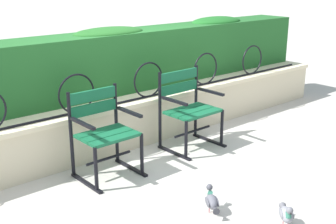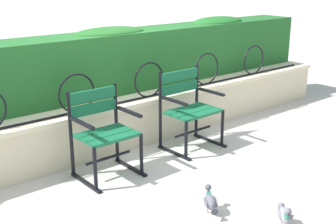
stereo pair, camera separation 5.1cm
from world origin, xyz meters
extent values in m
plane|color=#BCB7AD|center=(0.00, 0.00, 0.00)|extent=(60.00, 60.00, 0.00)
cube|color=beige|center=(0.00, 0.73, 0.25)|extent=(6.64, 0.35, 0.50)
cube|color=beige|center=(0.00, 0.73, 0.52)|extent=(6.64, 0.41, 0.05)
cylinder|color=black|center=(0.00, 0.65, 0.56)|extent=(6.12, 0.02, 0.02)
torus|color=black|center=(-0.74, 0.65, 0.76)|extent=(0.42, 0.02, 0.42)
torus|color=black|center=(0.20, 0.65, 0.76)|extent=(0.42, 0.02, 0.42)
torus|color=black|center=(1.14, 0.65, 0.76)|extent=(0.42, 0.02, 0.42)
torus|color=black|center=(2.07, 0.65, 0.76)|extent=(0.42, 0.02, 0.42)
cube|color=#236028|center=(0.00, 1.18, 0.91)|extent=(6.51, 0.56, 0.72)
ellipsoid|color=#235F23|center=(0.03, 1.18, 1.26)|extent=(0.93, 0.50, 0.13)
ellipsoid|color=#1F6524|center=(1.87, 1.18, 1.26)|extent=(0.87, 0.50, 0.15)
cube|color=#145B38|center=(-0.70, 0.01, 0.44)|extent=(0.53, 0.13, 0.03)
cube|color=#145B38|center=(-0.70, 0.15, 0.44)|extent=(0.53, 0.13, 0.03)
cube|color=#145B38|center=(-0.70, 0.28, 0.44)|extent=(0.53, 0.13, 0.03)
cube|color=#145B38|center=(-0.70, 0.39, 0.79)|extent=(0.53, 0.04, 0.11)
cube|color=#145B38|center=(-0.70, 0.39, 0.65)|extent=(0.53, 0.04, 0.11)
cylinder|color=black|center=(-0.44, 0.39, 0.43)|extent=(0.04, 0.04, 0.87)
cylinder|color=black|center=(-0.43, -0.04, 0.22)|extent=(0.04, 0.04, 0.44)
cube|color=black|center=(-0.44, 0.15, 0.01)|extent=(0.05, 0.52, 0.02)
cube|color=black|center=(-0.44, 0.15, 0.62)|extent=(0.04, 0.40, 0.03)
cylinder|color=black|center=(-0.97, 0.38, 0.43)|extent=(0.04, 0.04, 0.87)
cylinder|color=black|center=(-0.96, -0.05, 0.22)|extent=(0.04, 0.04, 0.44)
cube|color=black|center=(-0.97, 0.14, 0.01)|extent=(0.05, 0.52, 0.02)
cube|color=black|center=(-0.97, 0.14, 0.62)|extent=(0.04, 0.40, 0.03)
cylinder|color=black|center=(-0.70, 0.15, 0.20)|extent=(0.51, 0.03, 0.03)
cube|color=#145B38|center=(0.46, 0.02, 0.44)|extent=(0.58, 0.14, 0.03)
cube|color=#145B38|center=(0.45, 0.16, 0.44)|extent=(0.58, 0.14, 0.03)
cube|color=#145B38|center=(0.45, 0.30, 0.44)|extent=(0.58, 0.14, 0.03)
cube|color=#145B38|center=(0.45, 0.40, 0.82)|extent=(0.58, 0.04, 0.11)
cube|color=#145B38|center=(0.45, 0.40, 0.67)|extent=(0.58, 0.04, 0.11)
cylinder|color=black|center=(0.74, 0.41, 0.45)|extent=(0.04, 0.04, 0.90)
cylinder|color=black|center=(0.75, -0.02, 0.22)|extent=(0.04, 0.04, 0.44)
cube|color=black|center=(0.74, 0.17, 0.01)|extent=(0.05, 0.52, 0.02)
cube|color=black|center=(0.74, 0.17, 0.62)|extent=(0.05, 0.40, 0.03)
cylinder|color=black|center=(0.16, 0.39, 0.45)|extent=(0.04, 0.04, 0.90)
cylinder|color=black|center=(0.17, -0.04, 0.22)|extent=(0.04, 0.04, 0.44)
cube|color=black|center=(0.16, 0.15, 0.01)|extent=(0.05, 0.52, 0.02)
cube|color=black|center=(0.16, 0.15, 0.62)|extent=(0.05, 0.40, 0.03)
cylinder|color=black|center=(0.45, 0.16, 0.20)|extent=(0.55, 0.04, 0.03)
ellipsoid|color=gray|center=(-0.12, -1.54, 0.11)|extent=(0.20, 0.21, 0.11)
cylinder|color=#2D6B56|center=(-0.17, -1.58, 0.14)|extent=(0.07, 0.07, 0.06)
sphere|color=slate|center=(-0.18, -1.60, 0.20)|extent=(0.06, 0.06, 0.06)
cone|color=black|center=(-0.21, -1.63, 0.19)|extent=(0.03, 0.03, 0.01)
cone|color=#595960|center=(-0.04, -1.45, 0.10)|extent=(0.10, 0.10, 0.06)
ellipsoid|color=slate|center=(-0.08, -1.56, 0.11)|extent=(0.11, 0.12, 0.07)
ellipsoid|color=slate|center=(-0.15, -1.50, 0.11)|extent=(0.11, 0.12, 0.07)
cylinder|color=#C6515B|center=(-0.13, -1.52, 0.03)|extent=(0.01, 0.01, 0.05)
ellipsoid|color=#5B5B66|center=(-0.43, -1.01, 0.11)|extent=(0.19, 0.21, 0.11)
cylinder|color=#2D6B56|center=(-0.39, -0.95, 0.14)|extent=(0.07, 0.08, 0.06)
sphere|color=#494951|center=(-0.38, -0.93, 0.20)|extent=(0.06, 0.06, 0.06)
cone|color=black|center=(-0.36, -0.90, 0.19)|extent=(0.02, 0.03, 0.01)
cone|color=#404047|center=(-0.49, -1.10, 0.10)|extent=(0.09, 0.10, 0.06)
ellipsoid|color=#4E4E56|center=(-0.47, -0.99, 0.11)|extent=(0.09, 0.13, 0.07)
ellipsoid|color=#4E4E56|center=(-0.40, -1.04, 0.11)|extent=(0.09, 0.13, 0.07)
cylinder|color=#C6515B|center=(-0.44, -0.99, 0.03)|extent=(0.01, 0.01, 0.05)
cylinder|color=#C6515B|center=(-0.42, -1.02, 0.03)|extent=(0.01, 0.01, 0.05)
camera|label=1|loc=(-2.84, -3.28, 1.95)|focal=47.01mm
camera|label=2|loc=(-2.81, -3.31, 1.95)|focal=47.01mm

